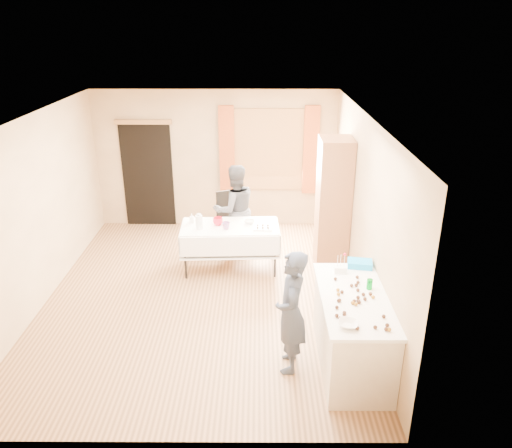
{
  "coord_description": "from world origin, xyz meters",
  "views": [
    {
      "loc": [
        0.8,
        -6.38,
        3.79
      ],
      "look_at": [
        0.77,
        0.0,
        1.14
      ],
      "focal_mm": 35.0,
      "sensor_mm": 36.0,
      "label": 1
    }
  ],
  "objects_px": {
    "party_table": "(230,243)",
    "girl": "(291,312)",
    "cabinet": "(333,204)",
    "chair": "(231,229)",
    "counter": "(352,331)",
    "woman": "(235,210)"
  },
  "relations": [
    {
      "from": "chair",
      "to": "woman",
      "type": "distance_m",
      "value": 0.6
    },
    {
      "from": "cabinet",
      "to": "girl",
      "type": "distance_m",
      "value": 2.79
    },
    {
      "from": "party_table",
      "to": "girl",
      "type": "xyz_separation_m",
      "value": [
        0.81,
        -2.47,
        0.29
      ]
    },
    {
      "from": "cabinet",
      "to": "chair",
      "type": "relative_size",
      "value": 2.19
    },
    {
      "from": "cabinet",
      "to": "woman",
      "type": "distance_m",
      "value": 1.67
    },
    {
      "from": "girl",
      "to": "cabinet",
      "type": "bearing_deg",
      "value": 166.8
    },
    {
      "from": "party_table",
      "to": "girl",
      "type": "height_order",
      "value": "girl"
    },
    {
      "from": "cabinet",
      "to": "party_table",
      "type": "height_order",
      "value": "cabinet"
    },
    {
      "from": "girl",
      "to": "chair",
      "type": "bearing_deg",
      "value": -161.93
    },
    {
      "from": "counter",
      "to": "girl",
      "type": "xyz_separation_m",
      "value": [
        -0.72,
        -0.06,
        0.29
      ]
    },
    {
      "from": "cabinet",
      "to": "woman",
      "type": "bearing_deg",
      "value": 163.83
    },
    {
      "from": "counter",
      "to": "chair",
      "type": "distance_m",
      "value": 3.73
    },
    {
      "from": "party_table",
      "to": "woman",
      "type": "distance_m",
      "value": 0.72
    },
    {
      "from": "counter",
      "to": "woman",
      "type": "height_order",
      "value": "woman"
    },
    {
      "from": "girl",
      "to": "party_table",
      "type": "bearing_deg",
      "value": -157.79
    },
    {
      "from": "counter",
      "to": "woman",
      "type": "bearing_deg",
      "value": 115.92
    },
    {
      "from": "party_table",
      "to": "woman",
      "type": "height_order",
      "value": "woman"
    },
    {
      "from": "girl",
      "to": "woman",
      "type": "bearing_deg",
      "value": -162.23
    },
    {
      "from": "cabinet",
      "to": "chair",
      "type": "distance_m",
      "value": 2.01
    },
    {
      "from": "counter",
      "to": "party_table",
      "type": "distance_m",
      "value": 2.85
    },
    {
      "from": "cabinet",
      "to": "girl",
      "type": "relative_size",
      "value": 1.42
    },
    {
      "from": "chair",
      "to": "girl",
      "type": "height_order",
      "value": "girl"
    }
  ]
}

